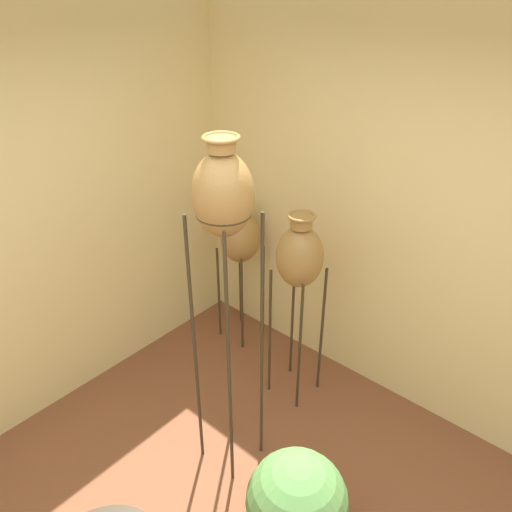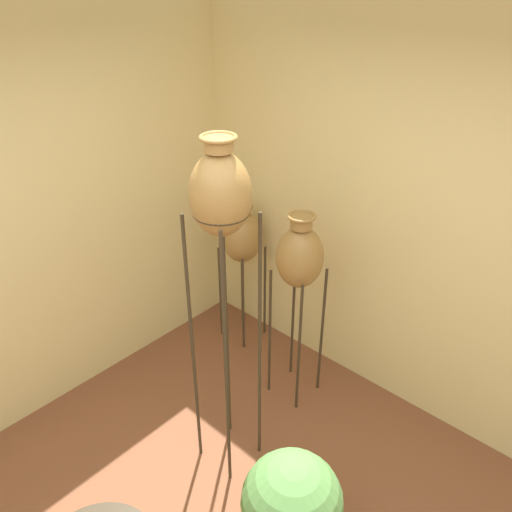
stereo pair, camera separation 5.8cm
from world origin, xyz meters
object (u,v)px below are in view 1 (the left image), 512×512
at_px(vase_stand_tall, 223,204).
at_px(vase_stand_medium, 300,258).
at_px(potted_plant, 296,508).
at_px(vase_stand_short, 240,238).

relative_size(vase_stand_tall, vase_stand_medium, 1.46).
bearing_deg(vase_stand_medium, potted_plant, -142.40).
bearing_deg(vase_stand_short, vase_stand_tall, -140.40).
bearing_deg(potted_plant, vase_stand_short, 51.17).
xyz_separation_m(vase_stand_medium, potted_plant, (-0.97, -0.75, -0.78)).
distance_m(vase_stand_tall, vase_stand_short, 1.51).
height_order(vase_stand_medium, vase_stand_short, vase_stand_medium).
xyz_separation_m(vase_stand_medium, vase_stand_short, (0.23, 0.75, -0.20)).
distance_m(vase_stand_short, potted_plant, 2.00).
bearing_deg(vase_stand_medium, vase_stand_tall, -175.90).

